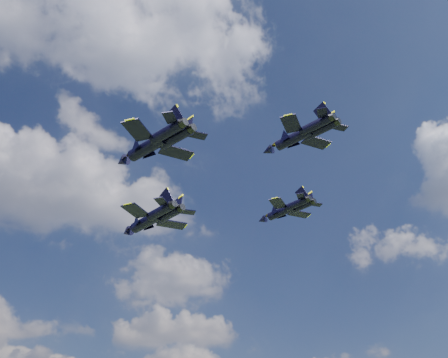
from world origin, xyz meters
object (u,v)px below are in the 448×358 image
(jet_lead, at_px, (145,222))
(jet_slot, at_px, (292,139))
(jet_right, at_px, (280,212))
(jet_left, at_px, (145,148))

(jet_lead, xyz_separation_m, jet_slot, (18.26, -29.87, 1.83))
(jet_lead, bearing_deg, jet_right, -46.46)
(jet_lead, relative_size, jet_right, 1.33)
(jet_left, relative_size, jet_slot, 1.23)
(jet_lead, height_order, jet_right, jet_right)
(jet_lead, xyz_separation_m, jet_left, (-2.48, -21.44, 2.32))
(jet_left, bearing_deg, jet_slot, -56.71)
(jet_right, height_order, jet_slot, jet_slot)
(jet_right, bearing_deg, jet_slot, -135.41)
(jet_left, relative_size, jet_right, 1.23)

